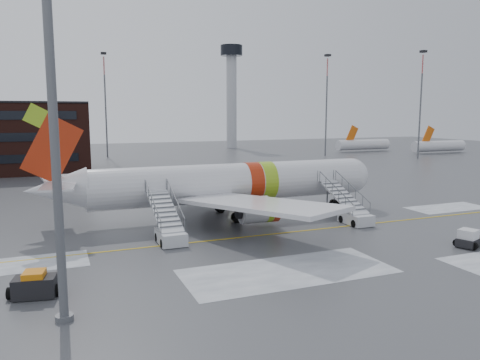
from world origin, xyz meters
name	(u,v)px	position (x,y,z in m)	size (l,w,h in m)	color
ground	(295,229)	(0.00, 0.00, 0.00)	(260.00, 260.00, 0.00)	#494C4F
airliner	(224,184)	(-4.47, 6.68, 3.42)	(35.03, 32.97, 11.18)	silver
airstair_fwd	(351,211)	(6.07, 0.14, 1.06)	(2.05, 7.70, 3.48)	silver
airstair_aft	(169,228)	(-11.59, 0.14, 1.06)	(2.05, 7.70, 3.48)	silver
pushback_tug	(469,239)	(9.81, -10.14, 0.63)	(2.78, 2.46, 1.41)	black
baggage_tractor	(35,286)	(-21.32, -8.58, 0.65)	(3.04, 1.73, 1.52)	black
light_mast_near	(48,20)	(-19.87, -12.39, 14.54)	(1.20, 1.20, 28.29)	#595B60
control_tower	(231,84)	(30.00, 95.00, 18.75)	(6.40, 6.40, 30.00)	#B2B5BA
light_mast_far_ne	(327,99)	(42.00, 62.00, 13.84)	(1.20, 1.20, 24.25)	#595B60
light_mast_far_n	(105,98)	(-8.00, 78.00, 13.84)	(1.20, 1.20, 24.25)	#595B60
light_mast_far_e	(421,98)	(58.00, 48.00, 13.84)	(1.20, 1.20, 24.25)	#595B60
distant_aircraft	(387,153)	(62.50, 64.00, 0.00)	(35.00, 18.00, 8.00)	#D8590C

